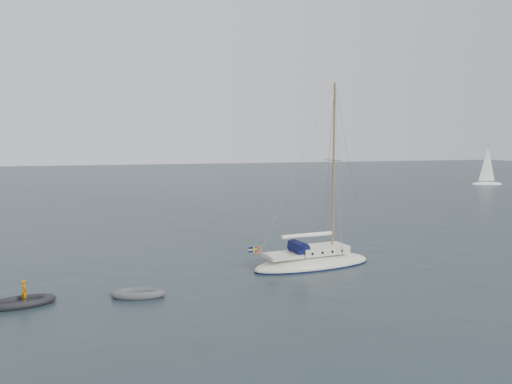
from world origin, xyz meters
name	(u,v)px	position (x,y,z in m)	size (l,w,h in m)	color
ground	(274,273)	(0.00, 0.00, 0.00)	(300.00, 300.00, 0.00)	black
sailboat	(313,252)	(3.10, 0.86, 0.99)	(9.16, 2.75, 13.05)	beige
dinghy	(138,294)	(-8.76, -2.52, 0.19)	(2.97, 1.34, 0.43)	#4F4F54
rib	(21,302)	(-14.72, -2.23, 0.21)	(3.44, 1.56, 1.36)	black
distant_yacht_b	(487,167)	(60.15, 49.32, 3.51)	(6.20, 3.31, 8.22)	white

